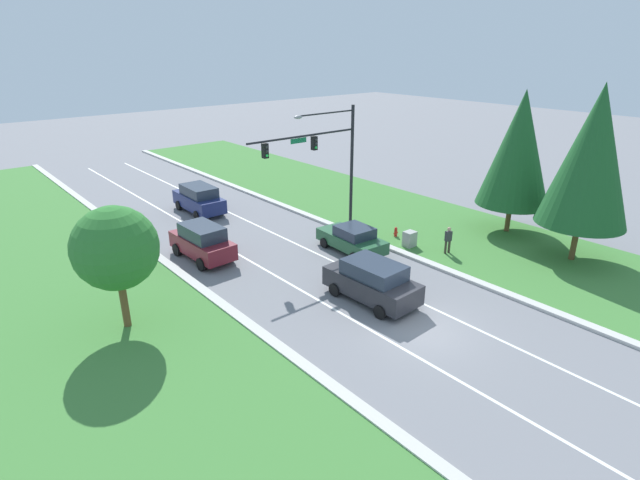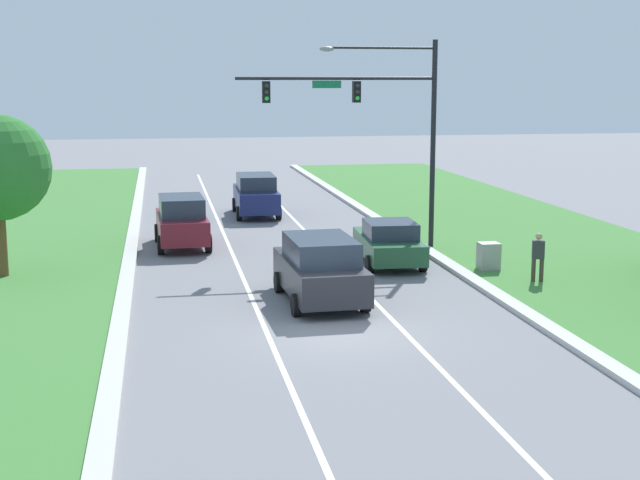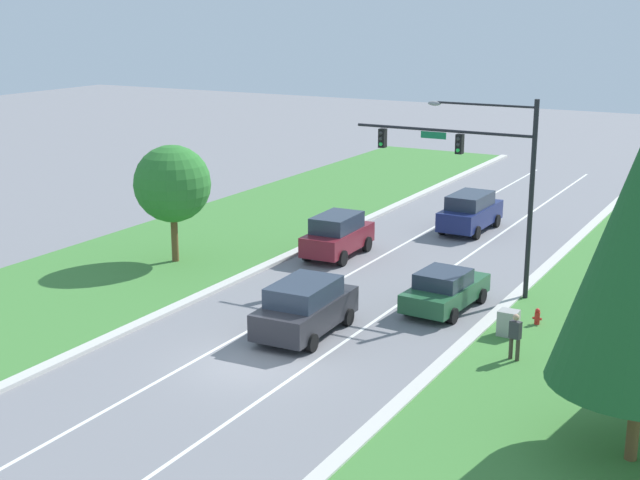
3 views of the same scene
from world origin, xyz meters
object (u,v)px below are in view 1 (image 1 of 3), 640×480
Objects in this scene: pedestrian at (448,239)px; navy_suv at (199,199)px; fire_hydrant at (396,232)px; oak_near_left_tree at (115,248)px; traffic_signal_mast at (326,154)px; conifer_near_right_tree at (518,149)px; charcoal_suv at (372,281)px; forest_sedan at (352,239)px; conifer_far_right_tree at (592,156)px; burgundy_suv at (202,242)px; utility_cabinet at (410,239)px.

navy_suv is at bearing -51.03° from pedestrian.
fire_hydrant is 0.13× the size of oak_near_left_tree.
traffic_signal_mast is at bearing -45.96° from pedestrian.
pedestrian is 7.59m from conifer_near_right_tree.
conifer_near_right_tree is at bearing 1.53° from charcoal_suv.
forest_sedan is at bearing -29.80° from pedestrian.
oak_near_left_tree is (-23.42, 4.26, -1.77)m from conifer_near_right_tree.
oak_near_left_tree is at bearing 179.15° from fire_hydrant.
conifer_far_right_tree is (22.05, -9.14, 2.28)m from oak_near_left_tree.
oak_near_left_tree is (-6.08, -4.59, 2.66)m from burgundy_suv.
charcoal_suv is 0.49× the size of conifer_far_right_tree.
utility_cabinet is at bearing 24.12° from charcoal_suv.
oak_near_left_tree is at bearing 157.49° from conifer_far_right_tree.
conifer_near_right_tree reaches higher than traffic_signal_mast.
forest_sedan is (-0.25, -2.71, -4.58)m from traffic_signal_mast.
burgundy_suv reaches higher than navy_suv.
fire_hydrant is at bearing -59.16° from navy_suv.
forest_sedan is 0.96× the size of charcoal_suv.
conifer_far_right_tree reaches higher than charcoal_suv.
burgundy_suv is 19.96m from conifer_near_right_tree.
navy_suv is 21.89m from conifer_near_right_tree.
traffic_signal_mast is at bearing 62.36° from charcoal_suv.
oak_near_left_tree reaches higher than charcoal_suv.
conifer_near_right_tree is (13.50, 0.86, 4.47)m from charcoal_suv.
oak_near_left_tree is (-13.35, 0.12, 2.92)m from forest_sedan.
conifer_near_right_tree is at bearing -18.82° from utility_cabinet.
fire_hydrant is (7.18, -12.61, -0.70)m from navy_suv.
conifer_far_right_tree is at bearing -52.38° from utility_cabinet.
burgundy_suv is 10.44m from charcoal_suv.
conifer_near_right_tree is 1.65× the size of oak_near_left_tree.
utility_cabinet is at bearing -53.14° from pedestrian.
conifer_far_right_tree is (4.99, -8.88, 5.66)m from fire_hydrant.
forest_sedan reaches higher than utility_cabinet.
utility_cabinet reaches higher than fire_hydrant.
traffic_signal_mast is at bearing 10.79° from oak_near_left_tree.
navy_suv is 8.65m from burgundy_suv.
traffic_signal_mast is 8.90m from burgundy_suv.
pedestrian is (3.75, -6.61, -4.44)m from traffic_signal_mast.
traffic_signal_mast reaches higher than fire_hydrant.
pedestrian is (7.43, 1.11, -0.08)m from charcoal_suv.
traffic_signal_mast is 0.83× the size of conifer_far_right_tree.
conifer_far_right_tree reaches higher than traffic_signal_mast.
pedestrian is (7.45, -16.38, -0.11)m from navy_suv.
pedestrian is at bearing -13.05° from oak_near_left_tree.
conifer_far_right_tree reaches higher than pedestrian.
conifer_far_right_tree is (5.58, -7.25, 5.50)m from utility_cabinet.
traffic_signal_mast is 6.75m from fire_hydrant.
pedestrian is at bearing 6.34° from charcoal_suv.
oak_near_left_tree is at bearing -169.21° from traffic_signal_mast.
utility_cabinet is 0.18× the size of oak_near_left_tree.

